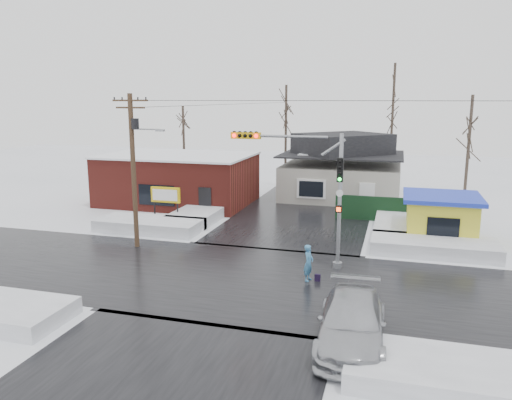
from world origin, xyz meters
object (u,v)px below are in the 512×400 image
(pedestrian, at_px, (309,263))
(car, at_px, (352,323))
(utility_pole, at_px, (134,162))
(marquee_sign, at_px, (166,196))
(traffic_signal, at_px, (310,181))
(kiosk, at_px, (441,217))

(pedestrian, bearing_deg, car, -145.30)
(utility_pole, height_order, pedestrian, utility_pole)
(marquee_sign, bearing_deg, traffic_signal, -29.72)
(traffic_signal, bearing_deg, marquee_sign, 150.28)
(marquee_sign, bearing_deg, pedestrian, -36.59)
(marquee_sign, height_order, pedestrian, marquee_sign)
(utility_pole, height_order, marquee_sign, utility_pole)
(marquee_sign, distance_m, pedestrian, 14.82)
(utility_pole, xyz_separation_m, pedestrian, (10.80, -2.82, -4.22))
(marquee_sign, xyz_separation_m, kiosk, (18.50, 0.50, -0.46))
(utility_pole, height_order, kiosk, utility_pole)
(traffic_signal, height_order, utility_pole, utility_pole)
(traffic_signal, relative_size, car, 1.21)
(utility_pole, bearing_deg, traffic_signal, -2.95)
(traffic_signal, bearing_deg, pedestrian, -79.21)
(pedestrian, relative_size, car, 0.31)
(traffic_signal, xyz_separation_m, utility_pole, (-10.36, 0.53, 0.57))
(car, bearing_deg, marquee_sign, 131.75)
(traffic_signal, relative_size, marquee_sign, 2.75)
(traffic_signal, height_order, marquee_sign, traffic_signal)
(pedestrian, bearing_deg, marquee_sign, 64.21)
(marquee_sign, relative_size, pedestrian, 1.42)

